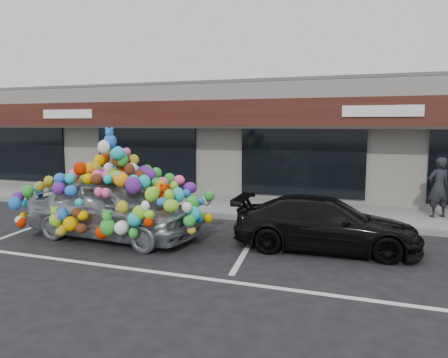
% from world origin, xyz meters
% --- Properties ---
extents(ground, '(90.00, 90.00, 0.00)m').
position_xyz_m(ground, '(0.00, 0.00, 0.00)').
color(ground, black).
rests_on(ground, ground).
extents(shop_building, '(24.00, 7.20, 4.31)m').
position_xyz_m(shop_building, '(0.00, 8.44, 2.16)').
color(shop_building, white).
rests_on(shop_building, ground).
extents(sidewalk, '(26.00, 3.00, 0.15)m').
position_xyz_m(sidewalk, '(0.00, 4.00, 0.07)').
color(sidewalk, gray).
rests_on(sidewalk, ground).
extents(kerb, '(26.00, 0.18, 0.16)m').
position_xyz_m(kerb, '(0.00, 2.50, 0.07)').
color(kerb, slate).
rests_on(kerb, ground).
extents(parking_stripe_left, '(0.73, 4.37, 0.01)m').
position_xyz_m(parking_stripe_left, '(-3.20, 0.20, 0.00)').
color(parking_stripe_left, silver).
rests_on(parking_stripe_left, ground).
extents(parking_stripe_mid, '(0.73, 4.37, 0.01)m').
position_xyz_m(parking_stripe_mid, '(2.80, 0.20, 0.00)').
color(parking_stripe_mid, silver).
rests_on(parking_stripe_mid, ground).
extents(lane_line, '(14.00, 0.12, 0.01)m').
position_xyz_m(lane_line, '(2.00, -2.30, 0.00)').
color(lane_line, silver).
rests_on(lane_line, ground).
extents(toy_car, '(3.14, 4.75, 2.70)m').
position_xyz_m(toy_car, '(-0.46, -0.46, 0.91)').
color(toy_car, '#96989F').
rests_on(toy_car, ground).
extents(black_sedan, '(1.87, 4.09, 1.16)m').
position_xyz_m(black_sedan, '(4.49, 0.30, 0.58)').
color(black_sedan, black).
rests_on(black_sedan, ground).
extents(pedestrian_a, '(0.74, 0.65, 1.69)m').
position_xyz_m(pedestrian_a, '(7.09, 4.12, 1.00)').
color(pedestrian_a, black).
rests_on(pedestrian_a, sidewalk).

